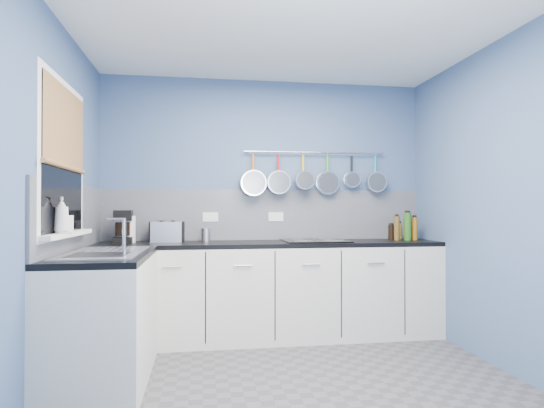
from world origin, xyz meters
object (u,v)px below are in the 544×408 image
object	(u,v)px
soap_bottle_b	(65,220)
toaster	(167,232)
canister	(206,235)
hob	(315,241)
coffee_maker	(123,227)
paper_towel	(129,229)
soap_bottle_a	(62,215)

from	to	relation	value
soap_bottle_b	toaster	size ratio (longest dim) A/B	0.58
canister	hob	bearing A→B (deg)	-7.18
canister	toaster	bearing A→B (deg)	-178.50
canister	coffee_maker	bearing A→B (deg)	-172.58
coffee_maker	hob	xyz separation A→B (m)	(1.77, -0.03, -0.14)
soap_bottle_b	canister	xyz separation A→B (m)	(0.94, 1.15, -0.17)
paper_towel	toaster	distance (m)	0.34
paper_towel	canister	bearing A→B (deg)	3.04
soap_bottle_b	paper_towel	world-z (taller)	soap_bottle_b
canister	hob	distance (m)	1.04
soap_bottle_b	canister	size ratio (longest dim) A/B	1.37
soap_bottle_a	toaster	bearing A→B (deg)	64.64
toaster	paper_towel	bearing A→B (deg)	-177.46
paper_towel	hob	bearing A→B (deg)	-3.08
soap_bottle_a	canister	size ratio (longest dim) A/B	1.91
toaster	soap_bottle_b	bearing A→B (deg)	-118.97
soap_bottle_a	paper_towel	bearing A→B (deg)	78.58
canister	hob	xyz separation A→B (m)	(1.03, -0.13, -0.06)
soap_bottle_b	coffee_maker	distance (m)	1.07
soap_bottle_a	soap_bottle_b	distance (m)	0.08
paper_towel	toaster	xyz separation A→B (m)	(0.34, 0.03, -0.03)
coffee_maker	soap_bottle_a	bearing A→B (deg)	-102.27
canister	paper_towel	bearing A→B (deg)	-176.96
soap_bottle_a	canister	distance (m)	1.56
paper_towel	canister	distance (m)	0.70
soap_bottle_b	toaster	world-z (taller)	soap_bottle_b
soap_bottle_a	toaster	size ratio (longest dim) A/B	0.81
coffee_maker	soap_bottle_b	bearing A→B (deg)	-102.97
soap_bottle_a	hob	size ratio (longest dim) A/B	0.40
paper_towel	hob	xyz separation A→B (m)	(1.72, -0.09, -0.12)
hob	soap_bottle_b	bearing A→B (deg)	-152.57
soap_bottle_a	toaster	world-z (taller)	soap_bottle_a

